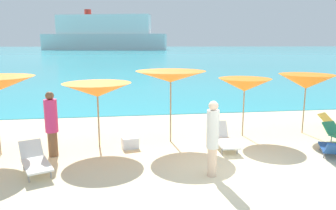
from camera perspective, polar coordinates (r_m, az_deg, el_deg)
name	(u,v)px	position (r m, az deg, el deg)	size (l,w,h in m)	color
ground_plane	(174,106)	(17.67, 1.14, -0.19)	(50.00, 100.00, 0.30)	beige
ocean_water	(125,49)	(234.32, -7.65, 9.97)	(650.00, 440.00, 0.02)	#2DADBC
umbrella_3	(97,90)	(10.08, -12.58, 2.64)	(2.22, 2.22, 2.06)	#9E7F59
umbrella_4	(171,77)	(10.36, 0.48, 5.11)	(2.32, 2.32, 2.38)	#9E7F59
umbrella_5	(245,85)	(11.43, 13.58, 3.53)	(1.88, 1.88, 2.06)	#9E7F59
umbrella_6	(306,82)	(12.48, 23.55, 3.88)	(1.98, 1.98, 2.17)	#9E7F59
lounge_chair_0	(224,139)	(10.23, 9.97, -5.97)	(0.57, 1.50, 0.73)	white
lounge_chair_1	(332,148)	(10.46, 27.33, -6.93)	(1.09, 1.53, 0.60)	#1E478C
lounge_chair_3	(35,160)	(8.92, -22.76, -9.11)	(1.15, 1.66, 0.67)	white
beachgoer_0	(51,122)	(9.76, -20.19, -2.95)	(0.36, 0.36, 1.91)	brown
beachgoer_1	(213,136)	(7.85, 8.02, -5.55)	(0.30, 0.30, 1.90)	beige
cooler_box	(130,143)	(10.17, -6.80, -6.74)	(0.50, 0.36, 0.34)	white
cruise_ship	(104,35)	(185.25, -11.45, 12.26)	(69.89, 27.11, 22.15)	silver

